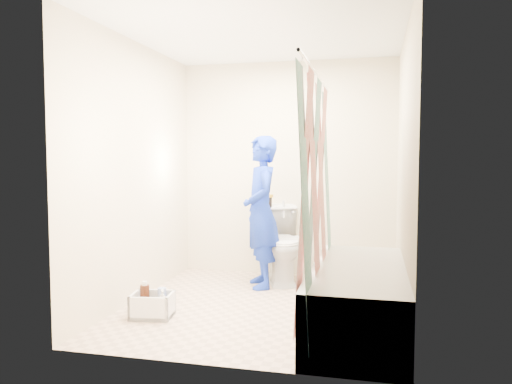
% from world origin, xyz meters
% --- Properties ---
extents(floor, '(2.60, 2.60, 0.00)m').
position_xyz_m(floor, '(0.00, 0.00, 0.00)').
color(floor, tan).
rests_on(floor, ground).
extents(ceiling, '(2.40, 2.60, 0.02)m').
position_xyz_m(ceiling, '(0.00, 0.00, 2.40)').
color(ceiling, silver).
rests_on(ceiling, wall_back).
extents(wall_back, '(2.40, 0.02, 2.40)m').
position_xyz_m(wall_back, '(0.00, 1.30, 1.20)').
color(wall_back, beige).
rests_on(wall_back, ground).
extents(wall_front, '(2.40, 0.02, 2.40)m').
position_xyz_m(wall_front, '(0.00, -1.30, 1.20)').
color(wall_front, beige).
rests_on(wall_front, ground).
extents(wall_left, '(0.02, 2.60, 2.40)m').
position_xyz_m(wall_left, '(-1.20, 0.00, 1.20)').
color(wall_left, beige).
rests_on(wall_left, ground).
extents(wall_right, '(0.02, 2.60, 2.40)m').
position_xyz_m(wall_right, '(1.20, 0.00, 1.20)').
color(wall_right, beige).
rests_on(wall_right, ground).
extents(bathtub, '(0.70, 1.75, 0.50)m').
position_xyz_m(bathtub, '(0.85, -0.43, 0.27)').
color(bathtub, silver).
rests_on(bathtub, ground).
extents(curtain_rod, '(0.02, 1.90, 0.02)m').
position_xyz_m(curtain_rod, '(0.52, -0.43, 1.95)').
color(curtain_rod, silver).
rests_on(curtain_rod, wall_back).
extents(shower_curtain, '(0.06, 1.75, 1.80)m').
position_xyz_m(shower_curtain, '(0.52, -0.43, 1.02)').
color(shower_curtain, white).
rests_on(shower_curtain, curtain_rod).
extents(toilet, '(0.70, 0.90, 0.81)m').
position_xyz_m(toilet, '(-0.00, 0.96, 0.40)').
color(toilet, silver).
rests_on(toilet, ground).
extents(tank_lid, '(0.54, 0.37, 0.04)m').
position_xyz_m(tank_lid, '(0.04, 0.84, 0.47)').
color(tank_lid, white).
rests_on(tank_lid, toilet).
extents(tank_internals, '(0.19, 0.10, 0.26)m').
position_xyz_m(tank_internals, '(-0.12, 1.15, 0.80)').
color(tank_internals, black).
rests_on(tank_internals, toilet).
extents(plumber, '(0.57, 0.67, 1.55)m').
position_xyz_m(plumber, '(-0.16, 0.69, 0.78)').
color(plumber, '#0D1087').
rests_on(plumber, ground).
extents(cleaning_caddy, '(0.37, 0.31, 0.26)m').
position_xyz_m(cleaning_caddy, '(-0.82, -0.49, 0.09)').
color(cleaning_caddy, silver).
rests_on(cleaning_caddy, ground).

